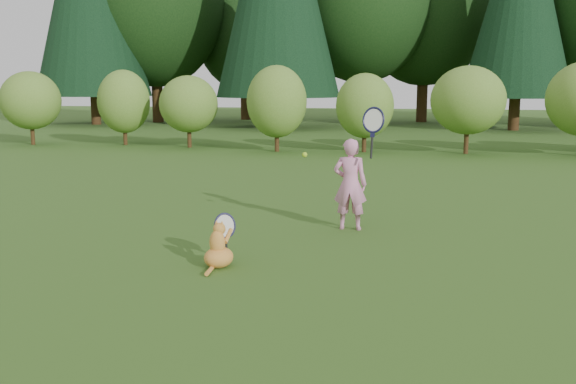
# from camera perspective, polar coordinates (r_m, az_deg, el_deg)

# --- Properties ---
(ground) EXTENTS (100.00, 100.00, 0.00)m
(ground) POSITION_cam_1_polar(r_m,az_deg,el_deg) (7.93, -2.75, -5.88)
(ground) COLOR #274914
(ground) RESTS_ON ground
(shrub_row) EXTENTS (28.00, 3.00, 2.80)m
(shrub_row) POSITION_cam_1_polar(r_m,az_deg,el_deg) (20.47, 7.36, 7.49)
(shrub_row) COLOR #537C26
(shrub_row) RESTS_ON ground
(child) EXTENTS (0.75, 0.44, 2.00)m
(child) POSITION_cam_1_polar(r_m,az_deg,el_deg) (9.37, 5.61, 0.88)
(child) COLOR pink
(child) RESTS_ON ground
(cat) EXTENTS (0.50, 0.79, 0.75)m
(cat) POSITION_cam_1_polar(r_m,az_deg,el_deg) (7.54, -6.17, -4.53)
(cat) COLOR #B77223
(cat) RESTS_ON ground
(tennis_ball) EXTENTS (0.08, 0.08, 0.08)m
(tennis_ball) POSITION_cam_1_polar(r_m,az_deg,el_deg) (9.63, 1.49, 3.33)
(tennis_ball) COLOR #9FD118
(tennis_ball) RESTS_ON ground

